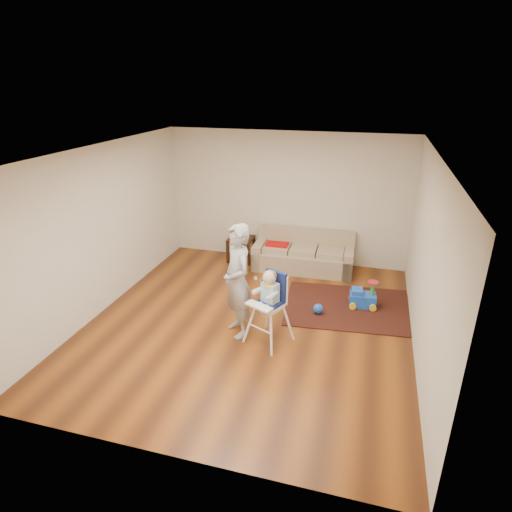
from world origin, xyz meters
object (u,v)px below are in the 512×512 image
(side_table, at_px, (241,249))
(adult, at_px, (238,281))
(toy_ball, at_px, (318,309))
(sofa, at_px, (303,252))
(high_chair, at_px, (269,308))
(ride_on_toy, at_px, (363,293))

(side_table, bearing_deg, adult, -73.43)
(side_table, distance_m, adult, 2.92)
(toy_ball, height_order, adult, adult)
(sofa, bearing_deg, side_table, 174.12)
(side_table, relative_size, high_chair, 0.44)
(toy_ball, distance_m, adult, 1.62)
(side_table, xyz_separation_m, toy_ball, (1.92, -1.85, -0.15))
(sofa, distance_m, high_chair, 2.72)
(sofa, distance_m, toy_ball, 1.85)
(ride_on_toy, height_order, high_chair, high_chair)
(toy_ball, xyz_separation_m, high_chair, (-0.60, -0.98, 0.46))
(sofa, relative_size, toy_ball, 12.05)
(side_table, distance_m, high_chair, 3.13)
(side_table, xyz_separation_m, ride_on_toy, (2.62, -1.39, 0.00))
(sofa, relative_size, high_chair, 1.74)
(side_table, bearing_deg, toy_ball, -43.89)
(toy_ball, bearing_deg, high_chair, -121.54)
(adult, bearing_deg, side_table, 158.08)
(ride_on_toy, bearing_deg, sofa, 128.43)
(toy_ball, bearing_deg, side_table, 136.11)
(sofa, bearing_deg, adult, -103.23)
(ride_on_toy, relative_size, high_chair, 0.41)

